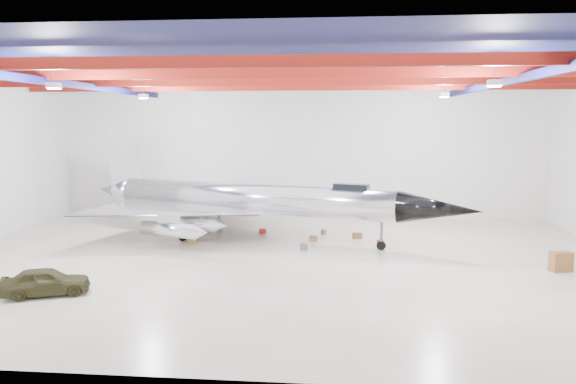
# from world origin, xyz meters

# --- Properties ---
(floor) EXTENTS (40.00, 40.00, 0.00)m
(floor) POSITION_xyz_m (0.00, 0.00, 0.00)
(floor) COLOR #B8AA92
(floor) RESTS_ON ground
(wall_back) EXTENTS (40.00, 0.00, 40.00)m
(wall_back) POSITION_xyz_m (0.00, 15.00, 5.50)
(wall_back) COLOR silver
(wall_back) RESTS_ON floor
(ceiling) EXTENTS (40.00, 40.00, 0.00)m
(ceiling) POSITION_xyz_m (0.00, 0.00, 11.00)
(ceiling) COLOR #0A0F38
(ceiling) RESTS_ON wall_back
(ceiling_structure) EXTENTS (39.50, 29.50, 1.08)m
(ceiling_structure) POSITION_xyz_m (0.00, 0.00, 10.32)
(ceiling_structure) COLOR maroon
(ceiling_structure) RESTS_ON ceiling
(jet_aircraft) EXTENTS (27.27, 19.90, 7.62)m
(jet_aircraft) POSITION_xyz_m (-2.65, 5.94, 2.50)
(jet_aircraft) COLOR silver
(jet_aircraft) RESTS_ON floor
(jeep) EXTENTS (4.20, 2.94, 1.33)m
(jeep) POSITION_xyz_m (-10.18, -7.36, 0.66)
(jeep) COLOR #313018
(jeep) RESTS_ON floor
(desk) EXTENTS (1.29, 0.91, 1.07)m
(desk) POSITION_xyz_m (15.23, -0.84, 0.53)
(desk) COLOR brown
(desk) RESTS_ON floor
(crate_ply) EXTENTS (0.59, 0.47, 0.41)m
(crate_ply) POSITION_xyz_m (-6.30, 4.21, 0.20)
(crate_ply) COLOR olive
(crate_ply) RESTS_ON floor
(toolbox_red) EXTENTS (0.58, 0.51, 0.34)m
(toolbox_red) POSITION_xyz_m (-2.12, 7.65, 0.17)
(toolbox_red) COLOR #AA1B11
(toolbox_red) RESTS_ON floor
(engine_drum) EXTENTS (0.60, 0.60, 0.41)m
(engine_drum) POSITION_xyz_m (1.16, 2.83, 0.21)
(engine_drum) COLOR #59595B
(engine_drum) RESTS_ON floor
(parts_bin) EXTENTS (0.70, 0.64, 0.39)m
(parts_bin) POSITION_xyz_m (4.58, 6.66, 0.20)
(parts_bin) COLOR olive
(parts_bin) RESTS_ON floor
(crate_small) EXTENTS (0.53, 0.48, 0.30)m
(crate_small) POSITION_xyz_m (-7.41, 6.40, 0.15)
(crate_small) COLOR #59595B
(crate_small) RESTS_ON floor
(tool_chest) EXTENTS (0.57, 0.57, 0.43)m
(tool_chest) POSITION_xyz_m (5.99, 4.32, 0.21)
(tool_chest) COLOR #AA1B11
(tool_chest) RESTS_ON floor
(oil_barrel) EXTENTS (0.56, 0.47, 0.36)m
(oil_barrel) POSITION_xyz_m (1.63, 5.50, 0.18)
(oil_barrel) COLOR olive
(oil_barrel) RESTS_ON floor
(spares_box) EXTENTS (0.42, 0.42, 0.36)m
(spares_box) POSITION_xyz_m (2.23, 7.82, 0.18)
(spares_box) COLOR #59595B
(spares_box) RESTS_ON floor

